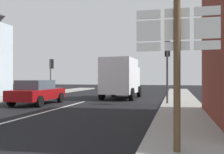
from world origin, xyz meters
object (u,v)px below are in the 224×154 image
Objects in this scene: traffic_light_far_left at (51,68)px; delivery_truck at (121,77)px; route_sign_post at (177,59)px; sedan_far at (37,92)px; traffic_light_near_right at (167,58)px.

delivery_truck is at bearing -20.68° from traffic_light_far_left.
route_sign_post is 20.06m from traffic_light_far_left.
route_sign_post is at bearing -45.67° from sedan_far.
traffic_light_near_right is at bearing 92.91° from route_sign_post.
delivery_truck is 7.95m from traffic_light_far_left.
sedan_far is 1.13× the size of traffic_light_near_right.
delivery_truck is 1.49× the size of traffic_light_far_left.
traffic_light_far_left is (-11.49, 16.44, 0.49)m from route_sign_post.
sedan_far is at bearing -67.60° from traffic_light_far_left.
traffic_light_near_right is at bearing -31.50° from traffic_light_far_left.
delivery_truck reaches higher than sedan_far.
route_sign_post is 0.85× the size of traffic_light_near_right.
traffic_light_far_left reaches higher than delivery_truck.
traffic_light_near_right reaches higher than sedan_far.
sedan_far is 6.74m from delivery_truck.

